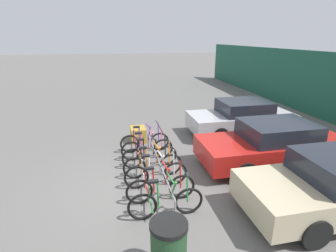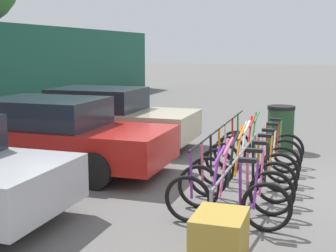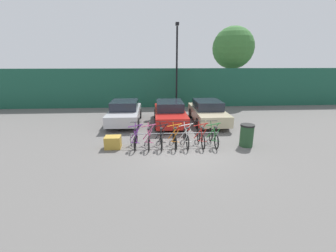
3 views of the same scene
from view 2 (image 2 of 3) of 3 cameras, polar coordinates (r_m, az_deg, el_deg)
The scene contains 13 objects.
ground_plane at distance 8.39m, azimuth 13.56°, elevation -6.99°, with size 120.00×120.00×0.00m, color #605E5B.
bike_rack at distance 7.97m, azimuth 8.61°, elevation -4.05°, with size 4.15×0.04×0.57m.
bicycle_purple at distance 6.26m, azimuth 7.11°, elevation -8.88°, with size 0.68×1.71×1.05m.
bicycle_pink at distance 6.83m, azimuth 8.10°, elevation -7.33°, with size 0.68×1.71×1.05m.
bicycle_black at distance 7.36m, azimuth 8.88°, elevation -6.11°, with size 0.68×1.71×1.05m.
bicycle_orange at distance 7.96m, azimuth 9.62°, elevation -4.95°, with size 0.68×1.71×1.05m.
bicycle_white at distance 8.47m, azimuth 10.17°, elevation -4.08°, with size 0.68×1.71×1.05m.
bicycle_red at distance 9.14m, azimuth 10.79°, elevation -3.10°, with size 0.68×1.71×1.05m.
bicycle_green at distance 9.72m, azimuth 11.26°, elevation -2.36°, with size 0.68×1.71×1.05m.
car_red at distance 9.24m, azimuth -14.03°, elevation -1.08°, with size 1.91×4.56×1.40m.
car_beige at distance 11.37m, azimuth -8.11°, elevation 1.06°, with size 1.91×4.48×1.40m.
trash_bin at distance 11.11m, azimuth 13.56°, elevation -0.22°, with size 0.63×0.63×1.03m.
cargo_crate at distance 5.34m, azimuth 6.30°, elevation -13.36°, with size 0.70×0.56×0.55m, color #B28C33.
Camera 2 is at (-8.04, -0.59, 2.35)m, focal length 50.00 mm.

